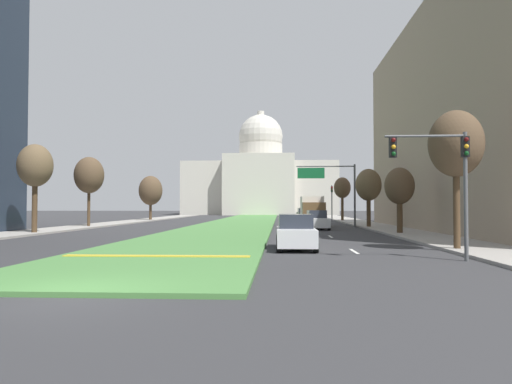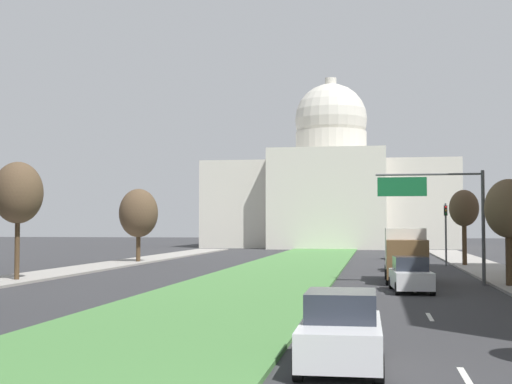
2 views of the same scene
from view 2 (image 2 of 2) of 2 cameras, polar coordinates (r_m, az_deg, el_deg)
name	(u,v)px [view 2 (image 2 of 2)]	position (r m, az deg, el deg)	size (l,w,h in m)	color
ground_plane	(292,267)	(58.81, 2.90, -5.94)	(260.00, 260.00, 0.00)	#333335
grass_median	(284,270)	(53.50, 2.24, -6.20)	(8.56, 96.42, 0.14)	#4C8442
lane_dashes_right	(412,287)	(40.65, 12.28, -7.36)	(0.16, 53.81, 0.01)	silver
sidewalk_left	(62,272)	(52.45, -15.15, -6.17)	(4.00, 96.42, 0.15)	#9E9991
sidewalk_right	(509,277)	(48.46, 19.46, -6.42)	(4.00, 96.42, 0.15)	#9E9991
capitol_building	(331,192)	(111.33, 5.97, 0.00)	(37.48, 23.51, 26.42)	beige
traffic_light_far_right	(446,226)	(62.06, 14.85, -2.62)	(0.28, 0.35, 5.20)	#515456
overhead_guide_sign	(441,203)	(42.29, 14.51, -0.82)	(6.10, 0.20, 6.50)	#515456
street_tree_left_far	(18,193)	(45.21, -18.40, -0.09)	(2.97, 2.97, 7.19)	#4C3823
street_tree_right_far	(509,210)	(40.97, 19.45, -1.34)	(2.55, 2.55, 5.88)	#4C3823
street_tree_left_distant	(139,213)	(64.89, -9.32, -1.68)	(3.47, 3.47, 6.63)	#4C3823
street_tree_right_distant	(464,209)	(60.76, 16.21, -1.32)	(2.38, 2.38, 6.26)	#4C3823
sedan_lead_stopped	(341,331)	(17.80, 6.78, -10.91)	(2.01, 4.61, 1.78)	silver
sedan_midblock	(411,275)	(37.47, 12.19, -6.50)	(2.17, 4.54, 1.78)	silver
sedan_distant	(399,260)	(54.69, 11.31, -5.32)	(1.87, 4.37, 1.68)	brown
sedan_far_horizon	(398,251)	(72.29, 11.19, -4.60)	(2.19, 4.66, 1.83)	black
box_truck_delivery	(405,254)	(43.73, 11.79, -4.83)	(2.40, 6.40, 3.20)	brown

